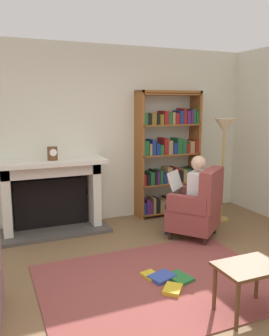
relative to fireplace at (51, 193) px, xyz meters
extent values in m
plane|color=brown|center=(0.74, -2.30, -0.56)|extent=(14.00, 14.00, 0.00)
cube|color=silver|center=(0.74, 0.25, 0.79)|extent=(5.60, 0.10, 2.70)
cube|color=brown|center=(0.74, -2.00, -0.55)|extent=(2.40, 1.80, 0.01)
cube|color=#4C4742|center=(0.00, -0.12, -0.54)|extent=(1.56, 0.64, 0.05)
cube|color=black|center=(0.00, 0.10, -0.16)|extent=(1.04, 0.20, 0.70)
cube|color=silver|center=(-0.62, -0.02, -0.07)|extent=(0.12, 0.44, 0.99)
cube|color=silver|center=(0.62, -0.02, -0.07)|extent=(0.12, 0.44, 0.99)
cube|color=silver|center=(0.00, -0.02, 0.35)|extent=(1.36, 0.44, 0.16)
cube|color=silver|center=(0.00, -0.08, 0.46)|extent=(1.52, 0.56, 0.06)
cylinder|color=brown|center=(0.02, -0.10, 0.58)|extent=(0.14, 0.14, 0.19)
cylinder|color=white|center=(0.02, -0.17, 0.61)|extent=(0.10, 0.01, 0.10)
cube|color=brown|center=(1.40, 0.04, 0.45)|extent=(0.04, 0.32, 2.03)
cube|color=brown|center=(2.42, 0.04, 0.45)|extent=(0.04, 0.32, 2.03)
cube|color=brown|center=(1.91, 0.04, 1.45)|extent=(1.06, 0.32, 0.04)
cube|color=brown|center=(1.91, 0.04, -0.50)|extent=(1.02, 0.32, 0.02)
cube|color=navy|center=(1.45, 0.03, -0.39)|extent=(0.04, 0.26, 0.19)
cube|color=#4C1E59|center=(1.51, 0.03, -0.37)|extent=(0.05, 0.26, 0.23)
cube|color=#4C1E59|center=(1.56, 0.03, -0.39)|extent=(0.06, 0.26, 0.20)
cube|color=#997F4C|center=(1.62, 0.03, -0.36)|extent=(0.04, 0.26, 0.25)
cube|color=black|center=(1.68, 0.03, -0.37)|extent=(0.07, 0.26, 0.23)
cube|color=#997F4C|center=(1.76, 0.03, -0.40)|extent=(0.08, 0.26, 0.19)
cube|color=#997F4C|center=(1.84, 0.03, -0.39)|extent=(0.05, 0.26, 0.20)
cube|color=black|center=(1.89, 0.03, -0.38)|extent=(0.05, 0.26, 0.22)
cube|color=#997F4C|center=(1.96, 0.03, -0.38)|extent=(0.07, 0.26, 0.22)
cube|color=#1E592D|center=(2.05, 0.03, -0.38)|extent=(0.09, 0.26, 0.21)
cube|color=brown|center=(2.14, 0.03, -0.40)|extent=(0.09, 0.26, 0.18)
cube|color=brown|center=(2.21, 0.03, -0.37)|extent=(0.04, 0.26, 0.23)
cube|color=brown|center=(2.27, 0.03, -0.36)|extent=(0.07, 0.26, 0.25)
cube|color=navy|center=(2.34, 0.03, -0.40)|extent=(0.07, 0.26, 0.18)
cube|color=brown|center=(1.91, 0.04, -0.02)|extent=(1.02, 0.32, 0.02)
cube|color=maroon|center=(1.45, 0.03, 0.07)|extent=(0.04, 0.26, 0.17)
cube|color=black|center=(1.51, 0.03, 0.07)|extent=(0.06, 0.26, 0.17)
cube|color=#1E592D|center=(1.58, 0.03, 0.09)|extent=(0.07, 0.26, 0.20)
cube|color=black|center=(1.64, 0.03, 0.10)|extent=(0.04, 0.26, 0.23)
cube|color=#4C1E59|center=(1.68, 0.03, 0.09)|extent=(0.04, 0.26, 0.21)
cube|color=#1E592D|center=(1.74, 0.03, 0.10)|extent=(0.05, 0.26, 0.22)
cube|color=navy|center=(1.80, 0.03, 0.07)|extent=(0.06, 0.26, 0.17)
cube|color=#997F4C|center=(1.89, 0.03, 0.12)|extent=(0.09, 0.26, 0.26)
cube|color=black|center=(1.96, 0.03, 0.10)|extent=(0.06, 0.26, 0.22)
cube|color=maroon|center=(2.02, 0.03, 0.11)|extent=(0.05, 0.26, 0.25)
cube|color=black|center=(2.09, 0.03, 0.08)|extent=(0.08, 0.26, 0.18)
cube|color=#997F4C|center=(2.17, 0.03, 0.09)|extent=(0.07, 0.26, 0.21)
cube|color=#1E592D|center=(2.24, 0.03, 0.09)|extent=(0.06, 0.26, 0.21)
cube|color=black|center=(2.31, 0.03, 0.10)|extent=(0.07, 0.26, 0.22)
cube|color=brown|center=(2.39, 0.03, 0.10)|extent=(0.07, 0.26, 0.23)
cube|color=brown|center=(1.91, 0.04, 0.45)|extent=(1.02, 0.32, 0.02)
cube|color=#1E592D|center=(1.47, 0.03, 0.58)|extent=(0.08, 0.26, 0.23)
cube|color=#997F4C|center=(1.54, 0.03, 0.55)|extent=(0.04, 0.26, 0.18)
cube|color=navy|center=(1.60, 0.03, 0.59)|extent=(0.06, 0.26, 0.24)
cube|color=navy|center=(1.67, 0.03, 0.56)|extent=(0.06, 0.26, 0.18)
cube|color=#1E592D|center=(1.74, 0.03, 0.54)|extent=(0.06, 0.26, 0.16)
cube|color=maroon|center=(1.81, 0.03, 0.59)|extent=(0.07, 0.26, 0.26)
cube|color=#997F4C|center=(1.89, 0.03, 0.57)|extent=(0.07, 0.26, 0.22)
cube|color=navy|center=(1.98, 0.03, 0.55)|extent=(0.08, 0.26, 0.18)
cube|color=#1E592D|center=(2.06, 0.03, 0.59)|extent=(0.09, 0.26, 0.25)
cube|color=#1E592D|center=(2.15, 0.03, 0.58)|extent=(0.07, 0.26, 0.23)
cube|color=maroon|center=(2.22, 0.03, 0.54)|extent=(0.05, 0.26, 0.16)
cube|color=#997F4C|center=(2.29, 0.03, 0.56)|extent=(0.08, 0.26, 0.19)
cube|color=maroon|center=(2.37, 0.03, 0.57)|extent=(0.05, 0.26, 0.20)
cube|color=brown|center=(1.91, 0.04, 0.93)|extent=(1.02, 0.32, 0.02)
cube|color=#1E592D|center=(1.46, 0.03, 1.03)|extent=(0.06, 0.26, 0.18)
cube|color=black|center=(1.52, 0.03, 1.02)|extent=(0.06, 0.26, 0.16)
cube|color=brown|center=(1.59, 0.03, 1.03)|extent=(0.08, 0.26, 0.18)
cube|color=black|center=(1.66, 0.03, 1.03)|extent=(0.04, 0.26, 0.17)
cube|color=brown|center=(1.73, 0.03, 1.02)|extent=(0.07, 0.26, 0.16)
cube|color=maroon|center=(1.81, 0.03, 1.05)|extent=(0.07, 0.26, 0.21)
cube|color=#1E592D|center=(1.88, 0.03, 1.03)|extent=(0.06, 0.26, 0.18)
cube|color=#997F4C|center=(1.94, 0.03, 1.04)|extent=(0.05, 0.26, 0.19)
cube|color=maroon|center=(2.00, 0.03, 1.03)|extent=(0.07, 0.26, 0.17)
cube|color=navy|center=(2.08, 0.03, 1.05)|extent=(0.07, 0.26, 0.21)
cube|color=maroon|center=(2.14, 0.03, 1.07)|extent=(0.05, 0.26, 0.25)
cube|color=#4C1E59|center=(2.21, 0.03, 1.04)|extent=(0.07, 0.26, 0.20)
cube|color=#4C1E59|center=(2.27, 0.03, 1.06)|extent=(0.04, 0.26, 0.23)
cube|color=#1E592D|center=(2.32, 0.03, 1.06)|extent=(0.04, 0.26, 0.24)
cube|color=#1E592D|center=(2.39, 0.03, 1.04)|extent=(0.08, 0.26, 0.21)
cube|color=brown|center=(1.91, 0.04, 1.41)|extent=(1.02, 0.32, 0.02)
cylinder|color=#331E14|center=(1.81, -0.65, -0.50)|extent=(0.05, 0.05, 0.12)
cylinder|color=#331E14|center=(1.41, -0.98, -0.50)|extent=(0.05, 0.05, 0.12)
cylinder|color=#331E14|center=(2.11, -1.03, -0.50)|extent=(0.05, 0.05, 0.12)
cylinder|color=#331E14|center=(1.72, -1.35, -0.50)|extent=(0.05, 0.05, 0.12)
cube|color=brown|center=(1.76, -1.00, -0.29)|extent=(0.88, 0.87, 0.30)
cube|color=brown|center=(1.92, -1.19, 0.13)|extent=(0.60, 0.53, 0.55)
cube|color=brown|center=(1.97, -0.83, -0.03)|extent=(0.44, 0.49, 0.22)
cube|color=brown|center=(1.55, -1.17, -0.03)|extent=(0.44, 0.49, 0.22)
cube|color=silver|center=(1.79, -1.04, 0.11)|extent=(0.37, 0.36, 0.50)
sphere|color=#D8AD8C|center=(1.79, -1.04, 0.48)|extent=(0.20, 0.20, 0.20)
cube|color=#191E3F|center=(1.73, -0.84, -0.09)|extent=(0.35, 0.38, 0.12)
cube|color=#191E3F|center=(1.61, -0.94, -0.09)|extent=(0.35, 0.38, 0.12)
cylinder|color=#191E3F|center=(1.61, -0.69, -0.35)|extent=(0.10, 0.10, 0.42)
cylinder|color=#191E3F|center=(1.48, -0.79, -0.35)|extent=(0.10, 0.10, 0.42)
cube|color=white|center=(1.58, -0.79, 0.21)|extent=(0.35, 0.31, 0.25)
cube|color=brown|center=(1.21, -2.77, -0.12)|extent=(0.56, 0.39, 0.03)
cylinder|color=brown|center=(0.97, -2.93, -0.35)|extent=(0.04, 0.04, 0.43)
cylinder|color=brown|center=(0.97, -2.62, -0.35)|extent=(0.04, 0.04, 0.43)
cylinder|color=brown|center=(1.45, -2.62, -0.35)|extent=(0.04, 0.04, 0.43)
cube|color=#267233|center=(0.96, -2.02, -0.53)|extent=(0.26, 0.31, 0.03)
cube|color=#334CA5|center=(0.80, -1.95, -0.53)|extent=(0.31, 0.27, 0.04)
cube|color=gold|center=(0.71, -1.86, -0.53)|extent=(0.19, 0.23, 0.03)
cube|color=gold|center=(0.78, -2.21, -0.53)|extent=(0.27, 0.27, 0.04)
cylinder|color=#B7933F|center=(2.55, -0.57, -0.55)|extent=(0.24, 0.24, 0.03)
cylinder|color=#B7933F|center=(2.55, -0.57, 0.15)|extent=(0.03, 0.03, 1.36)
cone|color=beige|center=(2.55, -0.57, 0.93)|extent=(0.32, 0.32, 0.22)
camera|label=1|loc=(-0.80, -4.99, 1.26)|focal=37.60mm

